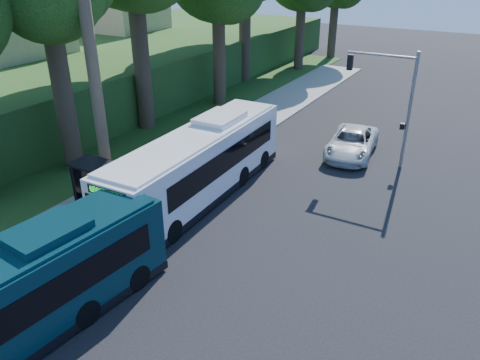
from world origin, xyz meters
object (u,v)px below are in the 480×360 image
Objects in this scene: white_bus at (200,163)px; teal_bus at (2,304)px; bus_shelter at (101,177)px; pickup at (352,143)px.

white_bus is 1.06× the size of teal_bus.
pickup is (8.78, 13.29, -0.98)m from bus_shelter.
teal_bus reaches higher than pickup.
white_bus reaches higher than bus_shelter.
bus_shelter is 9.41m from teal_bus.
bus_shelter is at bearing -130.41° from pickup.
bus_shelter is at bearing 121.58° from teal_bus.
white_bus is at bearing 45.69° from bus_shelter.
teal_bus is (0.58, -12.09, -0.14)m from white_bus.
bus_shelter reaches higher than pickup.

